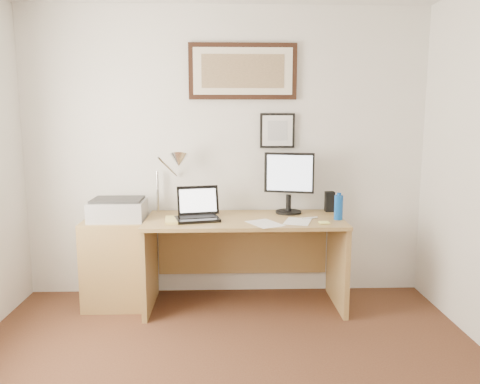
{
  "coord_description": "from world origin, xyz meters",
  "views": [
    {
      "loc": [
        -0.01,
        -2.1,
        1.56
      ],
      "look_at": [
        0.11,
        1.43,
        1.0
      ],
      "focal_mm": 35.0,
      "sensor_mm": 36.0,
      "label": 1
    }
  ],
  "objects_px": {
    "water_bottle": "(339,207)",
    "desk": "(244,243)",
    "book": "(165,220)",
    "laptop": "(198,212)",
    "printer": "(118,209)",
    "side_cabinet": "(116,263)",
    "lcd_monitor": "(289,180)"
  },
  "relations": [
    {
      "from": "side_cabinet",
      "to": "lcd_monitor",
      "type": "distance_m",
      "value": 1.61
    },
    {
      "from": "desk",
      "to": "printer",
      "type": "distance_m",
      "value": 1.08
    },
    {
      "from": "desk",
      "to": "printer",
      "type": "xyz_separation_m",
      "value": [
        -1.04,
        -0.02,
        0.3
      ]
    },
    {
      "from": "side_cabinet",
      "to": "book",
      "type": "distance_m",
      "value": 0.61
    },
    {
      "from": "laptop",
      "to": "lcd_monitor",
      "type": "distance_m",
      "value": 0.83
    },
    {
      "from": "lcd_monitor",
      "to": "water_bottle",
      "type": "bearing_deg",
      "value": -35.08
    },
    {
      "from": "laptop",
      "to": "desk",
      "type": "bearing_deg",
      "value": 15.89
    },
    {
      "from": "lcd_monitor",
      "to": "printer",
      "type": "xyz_separation_m",
      "value": [
        -1.42,
        -0.13,
        -0.22
      ]
    },
    {
      "from": "book",
      "to": "lcd_monitor",
      "type": "bearing_deg",
      "value": 15.5
    },
    {
      "from": "book",
      "to": "desk",
      "type": "distance_m",
      "value": 0.7
    },
    {
      "from": "side_cabinet",
      "to": "water_bottle",
      "type": "distance_m",
      "value": 1.89
    },
    {
      "from": "printer",
      "to": "laptop",
      "type": "bearing_deg",
      "value": -7.33
    },
    {
      "from": "desk",
      "to": "book",
      "type": "bearing_deg",
      "value": -164.06
    },
    {
      "from": "desk",
      "to": "water_bottle",
      "type": "bearing_deg",
      "value": -11.65
    },
    {
      "from": "laptop",
      "to": "printer",
      "type": "relative_size",
      "value": 0.88
    },
    {
      "from": "book",
      "to": "printer",
      "type": "bearing_deg",
      "value": 158.85
    },
    {
      "from": "desk",
      "to": "printer",
      "type": "relative_size",
      "value": 3.64
    },
    {
      "from": "laptop",
      "to": "printer",
      "type": "height_order",
      "value": "laptop"
    },
    {
      "from": "water_bottle",
      "to": "lcd_monitor",
      "type": "height_order",
      "value": "lcd_monitor"
    },
    {
      "from": "laptop",
      "to": "side_cabinet",
      "type": "bearing_deg",
      "value": 174.01
    },
    {
      "from": "book",
      "to": "laptop",
      "type": "bearing_deg",
      "value": 16.01
    },
    {
      "from": "side_cabinet",
      "to": "desk",
      "type": "relative_size",
      "value": 0.46
    },
    {
      "from": "side_cabinet",
      "to": "lcd_monitor",
      "type": "bearing_deg",
      "value": 5.39
    },
    {
      "from": "desk",
      "to": "lcd_monitor",
      "type": "bearing_deg",
      "value": 14.79
    },
    {
      "from": "water_bottle",
      "to": "laptop",
      "type": "bearing_deg",
      "value": 177.58
    },
    {
      "from": "laptop",
      "to": "printer",
      "type": "bearing_deg",
      "value": 172.67
    },
    {
      "from": "book",
      "to": "desk",
      "type": "relative_size",
      "value": 0.16
    },
    {
      "from": "water_bottle",
      "to": "desk",
      "type": "height_order",
      "value": "water_bottle"
    },
    {
      "from": "water_bottle",
      "to": "book",
      "type": "xyz_separation_m",
      "value": [
        -1.39,
        -0.02,
        -0.09
      ]
    },
    {
      "from": "water_bottle",
      "to": "laptop",
      "type": "xyz_separation_m",
      "value": [
        -1.13,
        0.05,
        -0.04
      ]
    },
    {
      "from": "water_bottle",
      "to": "laptop",
      "type": "relative_size",
      "value": 0.51
    },
    {
      "from": "water_bottle",
      "to": "desk",
      "type": "bearing_deg",
      "value": 168.35
    }
  ]
}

